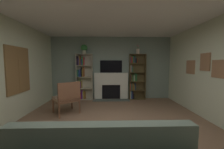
{
  "coord_description": "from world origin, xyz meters",
  "views": [
    {
      "loc": [
        -0.09,
        -2.64,
        1.53
      ],
      "look_at": [
        0.0,
        1.26,
        1.21
      ],
      "focal_mm": 21.19,
      "sensor_mm": 36.0,
      "label": 1
    }
  ],
  "objects_px": {
    "tv": "(111,67)",
    "potted_plant": "(84,48)",
    "bookshelf_left": "(83,77)",
    "armchair": "(67,97)",
    "vase_with_flowers": "(138,51)",
    "fireplace": "(111,85)",
    "coffee_table": "(104,134)",
    "bookshelf_right": "(135,77)"
  },
  "relations": [
    {
      "from": "armchair",
      "to": "bookshelf_left",
      "type": "bearing_deg",
      "value": 84.83
    },
    {
      "from": "tv",
      "to": "bookshelf_right",
      "type": "bearing_deg",
      "value": -4.03
    },
    {
      "from": "tv",
      "to": "potted_plant",
      "type": "xyz_separation_m",
      "value": [
        -1.13,
        -0.12,
        0.76
      ]
    },
    {
      "from": "tv",
      "to": "vase_with_flowers",
      "type": "relative_size",
      "value": 2.52
    },
    {
      "from": "tv",
      "to": "armchair",
      "type": "relative_size",
      "value": 0.95
    },
    {
      "from": "armchair",
      "to": "bookshelf_right",
      "type": "bearing_deg",
      "value": 35.18
    },
    {
      "from": "bookshelf_left",
      "to": "bookshelf_right",
      "type": "distance_m",
      "value": 2.26
    },
    {
      "from": "potted_plant",
      "to": "vase_with_flowers",
      "type": "bearing_deg",
      "value": -0.0
    },
    {
      "from": "bookshelf_right",
      "to": "vase_with_flowers",
      "type": "bearing_deg",
      "value": -28.72
    },
    {
      "from": "bookshelf_left",
      "to": "armchair",
      "type": "relative_size",
      "value": 1.96
    },
    {
      "from": "bookshelf_right",
      "to": "coffee_table",
      "type": "distance_m",
      "value": 3.81
    },
    {
      "from": "coffee_table",
      "to": "armchair",
      "type": "bearing_deg",
      "value": 122.73
    },
    {
      "from": "vase_with_flowers",
      "to": "potted_plant",
      "type": "bearing_deg",
      "value": 180.0
    },
    {
      "from": "vase_with_flowers",
      "to": "armchair",
      "type": "bearing_deg",
      "value": -146.47
    },
    {
      "from": "vase_with_flowers",
      "to": "coffee_table",
      "type": "bearing_deg",
      "value": -110.39
    },
    {
      "from": "fireplace",
      "to": "vase_with_flowers",
      "type": "relative_size",
      "value": 4.07
    },
    {
      "from": "bookshelf_left",
      "to": "potted_plant",
      "type": "bearing_deg",
      "value": -28.52
    },
    {
      "from": "tv",
      "to": "bookshelf_left",
      "type": "distance_m",
      "value": 1.3
    },
    {
      "from": "tv",
      "to": "coffee_table",
      "type": "height_order",
      "value": "tv"
    },
    {
      "from": "fireplace",
      "to": "tv",
      "type": "distance_m",
      "value": 0.81
    },
    {
      "from": "armchair",
      "to": "coffee_table",
      "type": "relative_size",
      "value": 1.28
    },
    {
      "from": "tv",
      "to": "potted_plant",
      "type": "relative_size",
      "value": 2.42
    },
    {
      "from": "fireplace",
      "to": "bookshelf_left",
      "type": "distance_m",
      "value": 1.27
    },
    {
      "from": "fireplace",
      "to": "tv",
      "type": "height_order",
      "value": "tv"
    },
    {
      "from": "fireplace",
      "to": "coffee_table",
      "type": "relative_size",
      "value": 1.97
    },
    {
      "from": "bookshelf_left",
      "to": "armchair",
      "type": "bearing_deg",
      "value": -95.17
    },
    {
      "from": "armchair",
      "to": "coffee_table",
      "type": "distance_m",
      "value": 2.22
    },
    {
      "from": "vase_with_flowers",
      "to": "fireplace",
      "type": "bearing_deg",
      "value": 177.89
    },
    {
      "from": "fireplace",
      "to": "armchair",
      "type": "relative_size",
      "value": 1.54
    },
    {
      "from": "bookshelf_left",
      "to": "bookshelf_right",
      "type": "xyz_separation_m",
      "value": [
        2.26,
        0.0,
        -0.01
      ]
    },
    {
      "from": "bookshelf_right",
      "to": "armchair",
      "type": "distance_m",
      "value": 2.99
    },
    {
      "from": "bookshelf_left",
      "to": "vase_with_flowers",
      "type": "distance_m",
      "value": 2.59
    },
    {
      "from": "fireplace",
      "to": "coffee_table",
      "type": "height_order",
      "value": "fireplace"
    },
    {
      "from": "tv",
      "to": "potted_plant",
      "type": "height_order",
      "value": "potted_plant"
    },
    {
      "from": "tv",
      "to": "bookshelf_right",
      "type": "xyz_separation_m",
      "value": [
        1.05,
        -0.07,
        -0.46
      ]
    },
    {
      "from": "tv",
      "to": "coffee_table",
      "type": "distance_m",
      "value": 3.79
    },
    {
      "from": "armchair",
      "to": "coffee_table",
      "type": "height_order",
      "value": "armchair"
    },
    {
      "from": "bookshelf_right",
      "to": "vase_with_flowers",
      "type": "distance_m",
      "value": 1.12
    },
    {
      "from": "bookshelf_left",
      "to": "coffee_table",
      "type": "height_order",
      "value": "bookshelf_left"
    },
    {
      "from": "bookshelf_right",
      "to": "vase_with_flowers",
      "type": "height_order",
      "value": "vase_with_flowers"
    },
    {
      "from": "vase_with_flowers",
      "to": "bookshelf_left",
      "type": "bearing_deg",
      "value": 178.9
    },
    {
      "from": "fireplace",
      "to": "potted_plant",
      "type": "bearing_deg",
      "value": -177.9
    }
  ]
}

